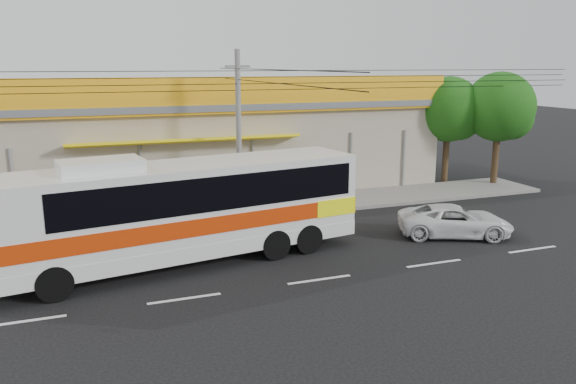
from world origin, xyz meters
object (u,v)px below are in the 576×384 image
coach_bus (189,205)px  tree_far (451,112)px  white_car (455,221)px  utility_pole (238,80)px  tree_near (502,109)px

coach_bus → tree_far: size_ratio=2.10×
white_car → tree_far: 10.31m
tree_far → utility_pole: bearing=-168.4°
tree_near → tree_far: (-2.06, 1.41, -0.17)m
tree_far → coach_bus: bearing=-153.6°
tree_far → tree_near: bearing=-34.5°
utility_pole → tree_far: utility_pole is taller
utility_pole → tree_near: size_ratio=5.78×
white_car → tree_far: tree_far is taller
white_car → coach_bus: bearing=110.2°
coach_bus → utility_pole: (3.07, 5.07, 3.72)m
utility_pole → tree_far: 12.54m
white_car → tree_far: (5.49, 8.11, 3.24)m
coach_bus → tree_far: tree_far is taller
white_car → tree_near: size_ratio=0.70×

